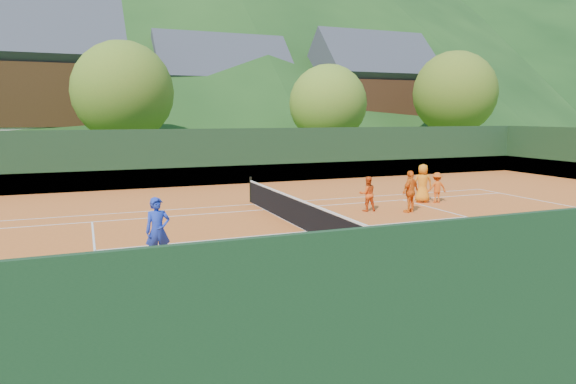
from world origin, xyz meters
name	(u,v)px	position (x,y,z in m)	size (l,w,h in m)	color
ground	(307,232)	(0.00, 0.00, 0.00)	(400.00, 400.00, 0.00)	#295019
clay_court	(307,232)	(0.00, 0.00, 0.01)	(40.00, 24.00, 0.02)	#C95B20
coach	(158,231)	(-4.93, -1.96, 0.87)	(0.62, 0.40, 1.69)	#1B33B1
student_a	(367,194)	(3.60, 2.39, 0.70)	(0.66, 0.51, 1.35)	#ED5215
student_b	(410,192)	(4.99, 1.55, 0.83)	(0.95, 0.39, 1.61)	orange
student_c	(423,183)	(6.83, 3.30, 0.84)	(0.80, 0.52, 1.64)	orange
student_d	(437,188)	(7.36, 3.02, 0.67)	(0.83, 0.48, 1.29)	#E15614
tennis_ball_0	(255,371)	(-4.40, -8.10, 0.05)	(0.07, 0.07, 0.07)	#B3D824
tennis_ball_1	(40,273)	(-7.64, -1.80, 0.05)	(0.07, 0.07, 0.07)	#B3D824
tennis_ball_2	(298,241)	(-0.83, -1.23, 0.05)	(0.07, 0.07, 0.07)	#B3D824
tennis_ball_4	(370,298)	(-1.30, -6.11, 0.05)	(0.07, 0.07, 0.07)	#B3D824
tennis_ball_5	(52,279)	(-7.35, -2.41, 0.05)	(0.07, 0.07, 0.07)	#B3D824
tennis_ball_6	(461,262)	(2.14, -4.72, 0.05)	(0.07, 0.07, 0.07)	#B3D824
tennis_ball_7	(363,332)	(-2.28, -7.51, 0.05)	(0.07, 0.07, 0.07)	#B3D824
tennis_ball_9	(50,307)	(-7.30, -4.25, 0.05)	(0.07, 0.07, 0.07)	#B3D824
tennis_ball_10	(478,221)	(6.18, -0.83, 0.05)	(0.07, 0.07, 0.07)	#B3D824
tennis_ball_12	(109,300)	(-6.23, -4.29, 0.05)	(0.07, 0.07, 0.07)	#B3D824
tennis_ball_15	(563,334)	(0.81, -8.82, 0.05)	(0.07, 0.07, 0.07)	#B3D824
tennis_ball_16	(285,270)	(-2.21, -3.69, 0.05)	(0.07, 0.07, 0.07)	#B3D824
tennis_ball_17	(6,302)	(-8.12, -3.62, 0.05)	(0.07, 0.07, 0.07)	#B3D824
tennis_ball_18	(498,264)	(2.91, -5.18, 0.05)	(0.07, 0.07, 0.07)	#B3D824
tennis_ball_19	(43,325)	(-7.37, -5.16, 0.05)	(0.07, 0.07, 0.07)	#B3D824
tennis_ball_20	(206,250)	(-3.56, -1.18, 0.05)	(0.07, 0.07, 0.07)	#B3D824
tennis_ball_21	(315,342)	(-3.19, -7.55, 0.05)	(0.07, 0.07, 0.07)	#B3D824
tennis_ball_22	(311,269)	(-1.61, -3.86, 0.05)	(0.07, 0.07, 0.07)	#B3D824
tennis_ball_23	(163,308)	(-5.27, -5.09, 0.05)	(0.07, 0.07, 0.07)	#B3D824
court_lines	(307,231)	(0.00, 0.00, 0.02)	(23.83, 11.03, 0.00)	white
tennis_net	(307,216)	(0.00, 0.00, 0.52)	(0.10, 12.07, 1.10)	black
perimeter_fence	(307,193)	(0.00, 0.00, 1.27)	(40.40, 24.24, 3.00)	#15311B
ball_hopper	(152,270)	(-5.43, -4.89, 0.77)	(0.57, 0.57, 1.00)	black
chalet_left	(32,90)	(-10.00, 30.00, 5.65)	(13.80, 9.93, 12.92)	beige
chalet_mid	(222,102)	(6.00, 34.00, 4.99)	(12.65, 8.82, 11.45)	beige
chalet_right	(370,99)	(20.00, 30.00, 5.26)	(11.50, 8.82, 11.91)	beige
tree_b	(123,92)	(-4.00, 20.00, 5.19)	(6.40, 6.40, 8.40)	#3F2B19
tree_c	(328,104)	(10.00, 19.00, 4.54)	(5.60, 5.60, 7.35)	#42291A
tree_d	(454,93)	(22.00, 20.00, 5.52)	(6.80, 6.80, 8.93)	#41281A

